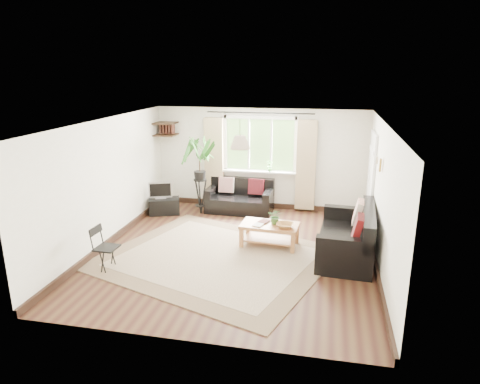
% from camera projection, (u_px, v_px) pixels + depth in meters
% --- Properties ---
extents(floor, '(5.50, 5.50, 0.00)m').
position_uv_depth(floor, '(236.00, 252.00, 7.94)').
color(floor, black).
rests_on(floor, ground).
extents(ceiling, '(5.50, 5.50, 0.00)m').
position_uv_depth(ceiling, '(235.00, 122.00, 7.27)').
color(ceiling, white).
rests_on(ceiling, floor).
extents(wall_back, '(5.00, 0.02, 2.40)m').
position_uv_depth(wall_back, '(260.00, 159.00, 10.19)').
color(wall_back, silver).
rests_on(wall_back, floor).
extents(wall_front, '(5.00, 0.02, 2.40)m').
position_uv_depth(wall_front, '(186.00, 253.00, 5.02)').
color(wall_front, silver).
rests_on(wall_front, floor).
extents(wall_left, '(0.02, 5.50, 2.40)m').
position_uv_depth(wall_left, '(107.00, 183.00, 8.09)').
color(wall_left, silver).
rests_on(wall_left, floor).
extents(wall_right, '(0.02, 5.50, 2.40)m').
position_uv_depth(wall_right, '(382.00, 198.00, 7.12)').
color(wall_right, silver).
rests_on(wall_right, floor).
extents(rug, '(4.61, 4.28, 0.02)m').
position_uv_depth(rug, '(215.00, 258.00, 7.68)').
color(rug, beige).
rests_on(rug, floor).
extents(window, '(2.50, 0.16, 2.16)m').
position_uv_depth(window, '(260.00, 145.00, 10.05)').
color(window, white).
rests_on(window, wall_back).
extents(door, '(0.06, 0.96, 2.06)m').
position_uv_depth(door, '(370.00, 184.00, 8.78)').
color(door, silver).
rests_on(door, wall_right).
extents(corner_shelf, '(0.50, 0.50, 0.34)m').
position_uv_depth(corner_shelf, '(166.00, 129.00, 10.20)').
color(corner_shelf, black).
rests_on(corner_shelf, wall_back).
extents(pendant_lamp, '(0.36, 0.36, 0.54)m').
position_uv_depth(pendant_lamp, '(240.00, 139.00, 7.74)').
color(pendant_lamp, beige).
rests_on(pendant_lamp, ceiling).
extents(wall_sconce, '(0.12, 0.12, 0.28)m').
position_uv_depth(wall_sconce, '(379.00, 163.00, 7.26)').
color(wall_sconce, beige).
rests_on(wall_sconce, wall_right).
extents(sofa_back, '(1.56, 0.81, 0.72)m').
position_uv_depth(sofa_back, '(240.00, 197.00, 10.08)').
color(sofa_back, black).
rests_on(sofa_back, floor).
extents(sofa_right, '(1.90, 1.04, 0.87)m').
position_uv_depth(sofa_right, '(346.00, 234.00, 7.65)').
color(sofa_right, black).
rests_on(sofa_right, floor).
extents(coffee_table, '(1.12, 0.67, 0.44)m').
position_uv_depth(coffee_table, '(269.00, 235.00, 8.17)').
color(coffee_table, '#965C31').
rests_on(coffee_table, floor).
extents(table_plant, '(0.30, 0.27, 0.30)m').
position_uv_depth(table_plant, '(276.00, 216.00, 8.08)').
color(table_plant, '#355C25').
rests_on(table_plant, coffee_table).
extents(bowl, '(0.36, 0.36, 0.08)m').
position_uv_depth(bowl, '(285.00, 225.00, 7.92)').
color(bowl, '#A37138').
rests_on(bowl, coffee_table).
extents(book_a, '(0.22, 0.27, 0.02)m').
position_uv_depth(book_a, '(254.00, 224.00, 8.09)').
color(book_a, white).
rests_on(book_a, coffee_table).
extents(book_b, '(0.26, 0.30, 0.02)m').
position_uv_depth(book_b, '(260.00, 220.00, 8.27)').
color(book_b, '#4F251F').
rests_on(book_b, coffee_table).
extents(tv_stand, '(0.78, 0.61, 0.37)m').
position_uv_depth(tv_stand, '(164.00, 206.00, 9.98)').
color(tv_stand, black).
rests_on(tv_stand, floor).
extents(tv, '(0.56, 0.35, 0.41)m').
position_uv_depth(tv, '(160.00, 190.00, 9.89)').
color(tv, '#A5A5AA').
rests_on(tv, tv_stand).
extents(palm_stand, '(0.71, 0.71, 1.79)m').
position_uv_depth(palm_stand, '(200.00, 176.00, 9.81)').
color(palm_stand, black).
rests_on(palm_stand, floor).
extents(folding_chair, '(0.41, 0.41, 0.75)m').
position_uv_depth(folding_chair, '(107.00, 249.00, 7.17)').
color(folding_chair, black).
rests_on(folding_chair, floor).
extents(sill_plant, '(0.14, 0.10, 0.27)m').
position_uv_depth(sill_plant, '(270.00, 166.00, 10.06)').
color(sill_plant, '#2D6023').
rests_on(sill_plant, window).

